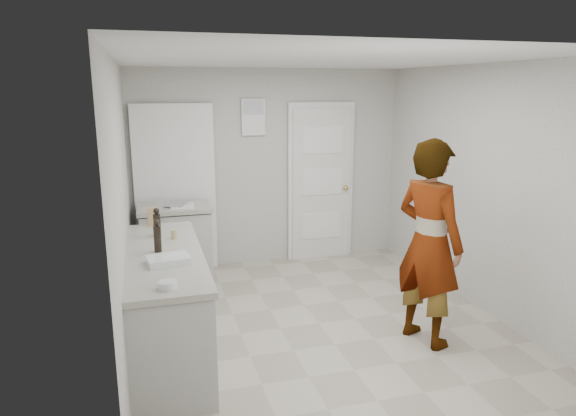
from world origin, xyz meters
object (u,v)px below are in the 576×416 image
object	(u,v)px
person	(429,243)
oil_cruet_a	(157,223)
spice_jar	(174,234)
oil_cruet_b	(157,236)
egg_bowl	(168,285)
baking_dish	(168,260)
cake_mix_box	(153,217)

from	to	relation	value
person	oil_cruet_a	world-z (taller)	person
spice_jar	oil_cruet_b	distance (m)	0.39
oil_cruet_b	egg_bowl	xyz separation A→B (m)	(0.03, -0.84, -0.11)
spice_jar	baking_dish	bearing A→B (deg)	-97.42
person	cake_mix_box	world-z (taller)	person
oil_cruet_a	egg_bowl	distance (m)	1.32
spice_jar	oil_cruet_b	xyz separation A→B (m)	(-0.15, -0.35, 0.09)
spice_jar	person	bearing A→B (deg)	-19.50
person	spice_jar	distance (m)	2.28
person	baking_dish	bearing A→B (deg)	67.36
cake_mix_box	oil_cruet_a	xyz separation A→B (m)	(0.03, -0.39, 0.04)
spice_jar	egg_bowl	xyz separation A→B (m)	(-0.12, -1.19, -0.01)
person	cake_mix_box	xyz separation A→B (m)	(-2.32, 1.27, 0.09)
oil_cruet_a	oil_cruet_b	size ratio (longest dim) A/B	0.97
cake_mix_box	spice_jar	xyz separation A→B (m)	(0.17, -0.51, -0.05)
baking_dish	egg_bowl	size ratio (longest dim) A/B	2.72
egg_bowl	spice_jar	bearing A→B (deg)	84.23
person	oil_cruet_a	bearing A→B (deg)	48.54
spice_jar	baking_dish	world-z (taller)	spice_jar
cake_mix_box	egg_bowl	bearing A→B (deg)	-92.32
oil_cruet_a	baking_dish	world-z (taller)	oil_cruet_a
cake_mix_box	baking_dish	size ratio (longest dim) A/B	0.53
cake_mix_box	egg_bowl	world-z (taller)	cake_mix_box
cake_mix_box	baking_dish	world-z (taller)	cake_mix_box
oil_cruet_b	baking_dish	size ratio (longest dim) A/B	0.81
spice_jar	oil_cruet_b	size ratio (longest dim) A/B	0.28
baking_dish	egg_bowl	xyz separation A→B (m)	(-0.03, -0.52, -0.00)
cake_mix_box	spice_jar	bearing A→B (deg)	-75.76
spice_jar	oil_cruet_a	world-z (taller)	oil_cruet_a
cake_mix_box	oil_cruet_a	world-z (taller)	oil_cruet_a
spice_jar	egg_bowl	distance (m)	1.20
cake_mix_box	baking_dish	distance (m)	1.19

